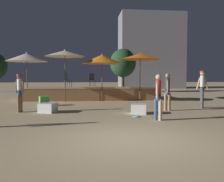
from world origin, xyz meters
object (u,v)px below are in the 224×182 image
at_px(person_1, 167,91).
at_px(patio_umbrella_2, 65,54).
at_px(bistro_chair_0, 92,79).
at_px(patio_umbrella_3, 27,57).
at_px(person_0, 20,91).
at_px(frisbee_disc, 136,116).
at_px(patio_umbrella_1, 140,56).
at_px(background_tree_1, 123,63).
at_px(cube_seat_0, 139,109).
at_px(patio_umbrella_0, 102,59).
at_px(cube_seat_1, 48,108).
at_px(person_3, 202,87).
at_px(cube_seat_2, 44,101).
at_px(bistro_chair_1, 67,79).
at_px(person_2, 158,96).

bearing_deg(person_1, patio_umbrella_2, -25.57).
bearing_deg(bistro_chair_0, patio_umbrella_3, -175.39).
height_order(person_0, frisbee_disc, person_0).
xyz_separation_m(patio_umbrella_1, person_0, (-6.24, -4.54, -1.89)).
bearing_deg(background_tree_1, cube_seat_0, -95.57).
xyz_separation_m(cube_seat_0, person_1, (1.47, 0.79, 0.70)).
relative_size(patio_umbrella_2, bistro_chair_0, 3.53).
bearing_deg(patio_umbrella_0, cube_seat_1, -120.17).
relative_size(cube_seat_0, frisbee_disc, 2.72).
relative_size(person_1, person_3, 0.92).
xyz_separation_m(cube_seat_2, frisbee_disc, (4.13, -4.08, -0.23)).
distance_m(patio_umbrella_2, cube_seat_0, 6.78).
bearing_deg(person_0, background_tree_1, 174.22).
bearing_deg(frisbee_disc, cube_seat_0, 71.67).
bearing_deg(bistro_chair_0, frisbee_disc, -94.11).
relative_size(cube_seat_1, background_tree_1, 0.19).
xyz_separation_m(patio_umbrella_3, person_1, (7.25, -4.83, -1.80)).
xyz_separation_m(patio_umbrella_2, person_0, (-1.56, -4.24, -2.00)).
height_order(person_1, frisbee_disc, person_1).
distance_m(patio_umbrella_1, cube_seat_2, 6.55).
distance_m(cube_seat_0, bistro_chair_0, 7.37).
bearing_deg(cube_seat_1, cube_seat_0, -10.78).
height_order(person_0, person_1, person_1).
distance_m(cube_seat_2, background_tree_1, 12.39).
height_order(cube_seat_0, bistro_chair_1, bistro_chair_1).
bearing_deg(person_1, person_2, 80.98).
xyz_separation_m(cube_seat_2, person_2, (4.74, -4.87, 0.61)).
bearing_deg(bistro_chair_1, patio_umbrella_2, 148.44).
relative_size(cube_seat_0, bistro_chair_0, 0.84).
height_order(cube_seat_0, background_tree_1, background_tree_1).
distance_m(patio_umbrella_1, cube_seat_0, 6.18).
xyz_separation_m(person_0, person_1, (6.48, -0.14, -0.01)).
relative_size(cube_seat_2, person_1, 0.35).
xyz_separation_m(patio_umbrella_1, bistro_chair_0, (-3.01, 1.58, -1.40)).
bearing_deg(bistro_chair_0, background_tree_1, 50.35).
distance_m(cube_seat_1, person_0, 1.42).
xyz_separation_m(patio_umbrella_3, cube_seat_1, (1.98, -4.90, -2.50)).
xyz_separation_m(patio_umbrella_1, cube_seat_1, (-5.02, -4.75, -2.60)).
bearing_deg(patio_umbrella_3, cube_seat_2, -59.61).
bearing_deg(bistro_chair_0, person_3, -61.60).
xyz_separation_m(cube_seat_2, person_0, (-0.62, -2.33, 0.66)).
xyz_separation_m(person_0, background_tree_1, (6.37, 13.00, 1.92)).
bearing_deg(cube_seat_1, person_1, 0.74).
relative_size(person_3, background_tree_1, 0.43).
distance_m(cube_seat_0, cube_seat_2, 5.48).
bearing_deg(cube_seat_0, patio_umbrella_0, 103.15).
bearing_deg(frisbee_disc, background_tree_1, 83.70).
distance_m(bistro_chair_0, background_tree_1, 7.70).
xyz_separation_m(cube_seat_0, person_3, (3.45, 1.52, 0.84)).
xyz_separation_m(patio_umbrella_3, bistro_chair_0, (3.99, 1.42, -1.30)).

